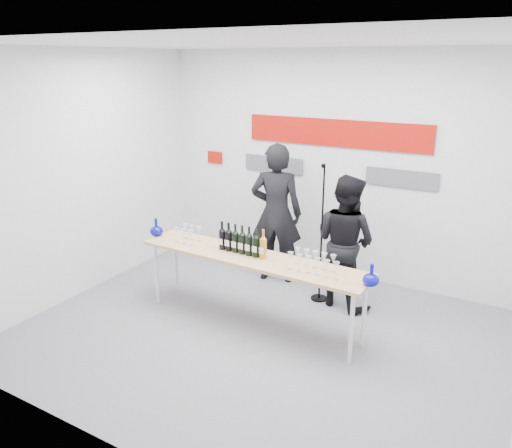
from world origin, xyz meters
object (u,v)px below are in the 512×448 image
at_px(tasting_table, 251,262).
at_px(mic_stand, 320,260).
at_px(presenter_right, 345,242).
at_px(presenter_left, 276,213).

distance_m(tasting_table, mic_stand, 1.03).
height_order(tasting_table, presenter_right, presenter_right).
xyz_separation_m(tasting_table, mic_stand, (0.44, 0.91, -0.22)).
height_order(presenter_left, mic_stand, presenter_left).
bearing_deg(presenter_left, mic_stand, 142.82).
height_order(tasting_table, mic_stand, mic_stand).
xyz_separation_m(tasting_table, presenter_left, (-0.32, 1.19, 0.19)).
bearing_deg(presenter_left, presenter_right, 150.03).
relative_size(tasting_table, presenter_right, 1.67).
distance_m(presenter_left, presenter_right, 1.08).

